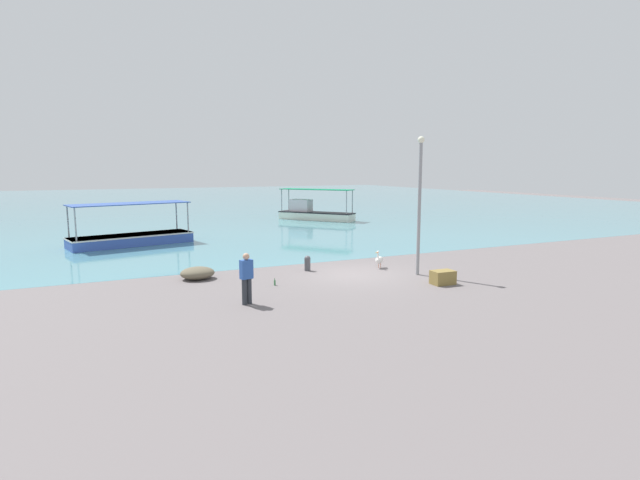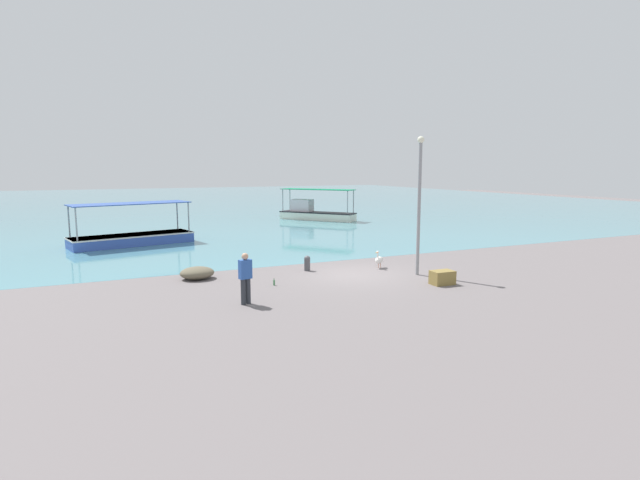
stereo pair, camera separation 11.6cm
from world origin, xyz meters
TOP-DOWN VIEW (x-y plane):
  - ground at (0.00, 0.00)m, footprint 120.00×120.00m
  - harbor_water at (0.00, 48.00)m, footprint 110.00×90.00m
  - fishing_boat_near_right at (-7.71, 12.40)m, footprint 6.99×3.50m
  - fishing_boat_far_right at (7.46, 20.67)m, footprint 5.29×6.12m
  - pelican at (1.66, 0.69)m, footprint 0.73×0.54m
  - lamp_post at (2.38, -1.15)m, footprint 0.28×0.28m
  - mooring_bollard at (-1.44, 1.52)m, footprint 0.27×0.27m
  - fisherman_standing at (-5.36, -2.54)m, footprint 0.44×0.30m
  - net_pile at (-6.07, 1.87)m, footprint 1.35×1.15m
  - cargo_crate at (2.23, -2.97)m, footprint 0.88×0.61m
  - glass_bottle at (-3.65, -0.45)m, footprint 0.07×0.07m

SIDE VIEW (x-z plane):
  - ground at x=0.00m, z-range 0.00..0.00m
  - harbor_water at x=0.00m, z-range 0.00..0.00m
  - glass_bottle at x=-3.65m, z-range -0.03..0.24m
  - net_pile at x=-6.07m, z-range 0.00..0.49m
  - cargo_crate at x=2.23m, z-range 0.00..0.53m
  - mooring_bollard at x=-1.44m, z-range 0.02..0.68m
  - pelican at x=1.66m, z-range -0.02..0.78m
  - fishing_boat_near_right at x=-7.71m, z-range -0.72..1.68m
  - fishing_boat_far_right at x=7.46m, z-range -0.65..1.95m
  - fisherman_standing at x=-5.36m, z-range 0.06..1.75m
  - lamp_post at x=2.38m, z-range 0.36..6.00m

